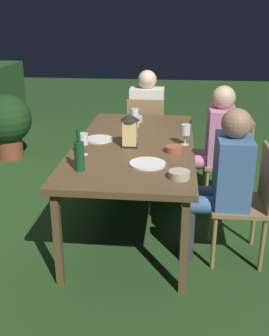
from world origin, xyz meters
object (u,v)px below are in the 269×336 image
Objects in this scene: wine_glass_b at (186,131)px; wine_glass_d at (83,140)px; person_in_cream at (147,114)px; plate_b at (147,164)px; chair_side_left_b at (233,158)px; potted_plant_by_hedge at (7,122)px; bowl_salad at (135,119)px; dining_table at (134,149)px; green_bottle_on_table at (79,155)px; lantern_centerpiece at (130,129)px; person_in_pink at (213,141)px; chair_head_far at (146,131)px; wine_glass_a at (134,123)px; bowl_olives at (174,149)px; bowl_bread at (179,174)px; person_in_blue at (222,178)px; wine_glass_c at (135,114)px; chair_side_left_a at (248,199)px; plate_a at (99,139)px.

wine_glass_d is (-0.34, 0.77, 0.00)m from wine_glass_b.
person_in_cream is 4.44× the size of plate_b.
wine_glass_b is (-0.44, 0.46, 0.37)m from chair_side_left_b.
potted_plant_by_hedge is (1.54, 2.18, -0.39)m from wine_glass_b.
plate_b is (-0.94, 0.73, 0.26)m from chair_side_left_b.
chair_side_left_b is at bearing -38.07° from plate_b.
chair_side_left_b is 0.76× the size of person_in_cream.
bowl_salad is (0.25, 0.95, 0.28)m from chair_side_left_b.
wine_glass_d is at bearing 133.36° from dining_table.
green_bottle_on_table is 1.72× the size of wine_glass_d.
bowl_salad is (1.34, -0.24, -0.08)m from green_bottle_on_table.
potted_plant_by_hedge is at bearing 46.80° from lantern_centerpiece.
lantern_centerpiece is at bearing 126.79° from person_in_pink.
person_in_pink reaches higher than chair_head_far.
person_in_pink is 6.80× the size of wine_glass_b.
bowl_salad is at bearing 5.52° from wine_glass_a.
plate_b is at bearing -136.87° from potted_plant_by_hedge.
bowl_olives is 0.98× the size of bowl_bread.
green_bottle_on_table is 1.72× the size of wine_glass_b.
chair_head_far is at bearing 12.95° from bowl_olives.
person_in_cream is 8.30× the size of bowl_olives.
bowl_bread is 0.92× the size of bowl_salad.
chair_side_left_b is 1.30m from bowl_bread.
wine_glass_a is at bearing 6.00° from dining_table.
wine_glass_d is 1.22× the size of bowl_olives.
person_in_pink is at bearing 0.00° from person_in_blue.
green_bottle_on_table is 2.65m from potted_plant_by_hedge.
wine_glass_c is (0.07, 0.74, 0.22)m from person_in_pink.
wine_glass_b is (0.09, -0.44, -0.03)m from lantern_centerpiece.
chair_head_far is at bearing 18.63° from wine_glass_b.
wine_glass_b is (0.00, -0.41, 0.17)m from dining_table.
person_in_pink reaches higher than bowl_olives.
chair_side_left_a reaches higher than plate_a.
wine_glass_a is at bearing 47.51° from person_in_blue.
chair_side_left_a is at bearing -112.68° from plate_a.
chair_side_left_b reaches higher than plate_a.
green_bottle_on_table reaches higher than lantern_centerpiece.
wine_glass_a is at bearing -31.85° from wine_glass_d.
lantern_centerpiece is 0.79m from bowl_salad.
chair_head_far reaches higher than plate_b.
chair_head_far reaches higher than plate_a.
chair_side_left_a is (-0.89, -0.20, -0.15)m from person_in_pink.
bowl_bread is 0.17× the size of potted_plant_by_hedge.
person_in_cream is at bearing 16.22° from wine_glass_b.
wine_glass_d reaches higher than chair_side_left_a.
wine_glass_c is (0.51, 0.47, 0.00)m from wine_glass_b.
plate_a is at bearing 151.19° from wine_glass_c.
person_in_pink is 1.20m from person_in_cream.
wine_glass_b is at bearing -144.91° from bowl_salad.
chair_head_far is at bearing -12.66° from wine_glass_d.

